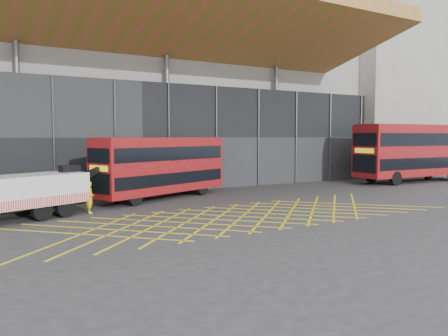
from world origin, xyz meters
TOP-DOWN VIEW (x-y plane):
  - ground_plane at (0.00, 0.00)m, footprint 120.00×120.00m
  - road_markings at (3.20, 0.00)m, footprint 23.16×7.16m
  - construction_building at (1.92, 18.40)m, footprint 55.00×23.97m
  - east_building at (32.00, 16.00)m, footprint 15.00×12.00m
  - bus_towed at (2.15, 8.12)m, footprint 9.98×5.74m
  - bus_second at (25.89, 6.60)m, footprint 12.67×3.39m
  - worker at (-3.28, 4.90)m, footprint 0.47×0.66m

SIDE VIEW (x-z plane):
  - ground_plane at x=0.00m, z-range 0.00..0.00m
  - road_markings at x=3.20m, z-range 0.00..0.01m
  - worker at x=-3.28m, z-range 0.00..1.72m
  - bus_towed at x=2.15m, z-range 0.22..4.24m
  - bus_second at x=25.89m, z-range 0.28..5.40m
  - construction_building at x=1.92m, z-range -0.02..17.98m
  - east_building at x=32.00m, z-range 0.00..20.00m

